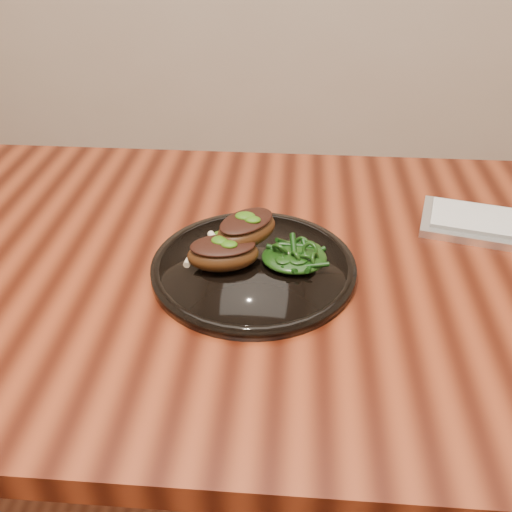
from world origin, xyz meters
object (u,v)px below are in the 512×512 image
(lamb_chop_front, at_px, (223,253))
(greens_heap, at_px, (294,254))
(desk, at_px, (283,302))
(plate, at_px, (254,267))

(lamb_chop_front, relative_size, greens_heap, 1.20)
(desk, height_order, lamb_chop_front, lamb_chop_front)
(plate, relative_size, lamb_chop_front, 2.61)
(greens_heap, bearing_deg, desk, 117.56)
(greens_heap, bearing_deg, lamb_chop_front, -171.14)
(desk, distance_m, lamb_chop_front, 0.16)
(lamb_chop_front, xyz_separation_m, greens_heap, (0.10, 0.02, -0.01))
(desk, distance_m, plate, 0.11)
(plate, height_order, lamb_chop_front, lamb_chop_front)
(lamb_chop_front, bearing_deg, greens_heap, 8.86)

